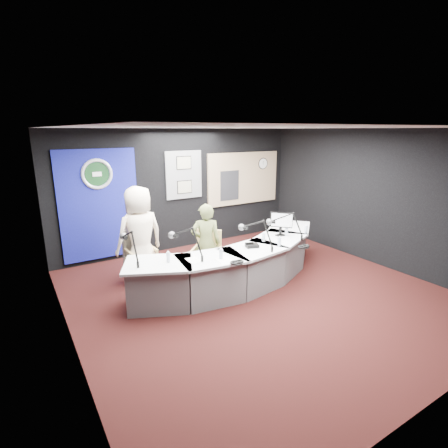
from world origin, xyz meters
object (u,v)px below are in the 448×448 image
person_man (140,235)px  armchair_right (206,259)px  armchair_left (141,259)px  person_woman (206,244)px  broadcast_desk (238,264)px

person_man → armchair_right: bearing=140.3°
armchair_left → person_man: size_ratio=0.49×
person_woman → armchair_right: bearing=-0.0°
broadcast_desk → person_woman: bearing=143.1°
broadcast_desk → person_woman: size_ratio=3.01×
armchair_left → person_woman: (1.02, -0.64, 0.31)m
broadcast_desk → armchair_left: 1.80m
broadcast_desk → person_man: size_ratio=2.48×
person_man → person_woman: (1.02, -0.64, -0.16)m
broadcast_desk → person_man: bearing=146.3°
person_man → person_woman: 1.21m
armchair_right → person_woman: 0.29m
broadcast_desk → armchair_right: (-0.47, 0.36, 0.08)m
armchair_left → person_woman: person_woman is taller
broadcast_desk → person_woman: person_woman is taller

